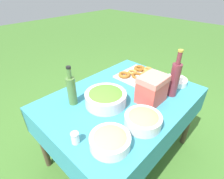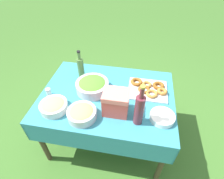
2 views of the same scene
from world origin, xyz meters
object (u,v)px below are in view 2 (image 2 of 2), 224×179
Objects in this scene: bread_bowl at (82,113)px; olive_oil_bottle at (81,67)px; salad_bowl at (92,85)px; wine_bottle at (139,109)px; plate_stack at (162,117)px; donut_platter at (149,89)px; pasta_bowl at (54,106)px; cooler_box at (116,103)px.

olive_oil_bottle is at bearing -72.16° from bread_bowl.
bread_bowl is (-0.00, 0.34, -0.01)m from salad_bowl.
wine_bottle is at bearing -175.76° from bread_bowl.
bread_bowl is (0.66, 0.10, 0.02)m from plate_stack.
donut_platter is at bearing -70.80° from plate_stack.
donut_platter is (-0.80, -0.40, -0.02)m from pasta_bowl.
salad_bowl is 0.56m from wine_bottle.
wine_bottle is at bearing 141.87° from olive_oil_bottle.
cooler_box reaches higher than bread_bowl.
olive_oil_bottle is at bearing -101.10° from pasta_bowl.
pasta_bowl is 0.27m from bread_bowl.
wine_bottle is 1.79× the size of cooler_box.
salad_bowl is 0.81× the size of wine_bottle.
salad_bowl is 0.26m from olive_oil_bottle.
bread_bowl is at bearing 4.24° from wine_bottle.
bread_bowl is (0.46, 0.03, -0.10)m from wine_bottle.
olive_oil_bottle reaches higher than salad_bowl.
olive_oil_bottle is 1.44× the size of cooler_box.
salad_bowl is 1.01× the size of olive_oil_bottle.
bread_bowl is (-0.17, 0.53, -0.07)m from olive_oil_bottle.
donut_platter is 1.94× the size of plate_stack.
wine_bottle is at bearing 79.04° from donut_platter.
olive_oil_bottle reaches higher than pasta_bowl.
salad_bowl is 1.54× the size of plate_stack.
plate_stack is at bearing 109.20° from donut_platter.
salad_bowl is at bearing -131.16° from pasta_bowl.
pasta_bowl is 0.73m from wine_bottle.
olive_oil_bottle is at bearing -27.48° from plate_stack.
plate_stack is 0.53× the size of wine_bottle.
wine_bottle is at bearing 146.29° from salad_bowl.
pasta_bowl reaches higher than plate_stack.
salad_bowl is 1.45× the size of cooler_box.
pasta_bowl is 0.76× the size of olive_oil_bottle.
cooler_box is at bearing -22.09° from wine_bottle.
olive_oil_bottle is (0.82, -0.43, 0.10)m from plate_stack.
salad_bowl is 0.70m from plate_stack.
plate_stack is 0.40m from cooler_box.
cooler_box is at bearing -157.02° from bread_bowl.
pasta_bowl is 0.92m from plate_stack.
donut_platter is at bearing -140.74° from bread_bowl.
salad_bowl reaches higher than pasta_bowl.
wine_bottle is (-0.46, 0.31, 0.09)m from salad_bowl.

